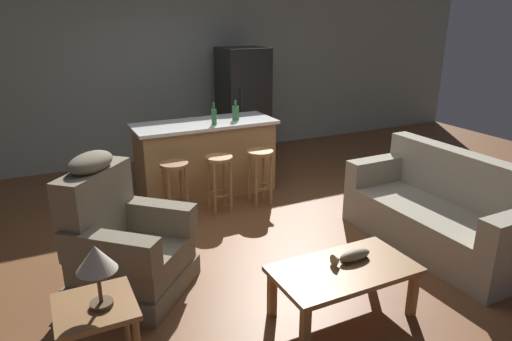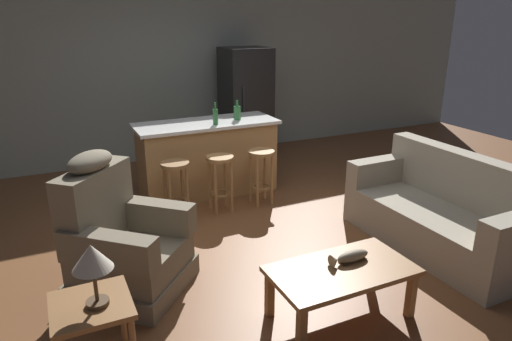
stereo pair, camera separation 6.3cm
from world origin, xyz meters
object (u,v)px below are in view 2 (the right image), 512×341
Objects in this scene: recliner_near_lamp at (122,243)px; bottle_short_amber at (237,112)px; couch at (442,215)px; kitchen_island at (207,158)px; bar_stool_left at (176,180)px; refrigerator at (246,104)px; bottle_tall_green at (215,116)px; coffee_table at (342,275)px; fish_figurine at (349,257)px; end_table at (92,317)px; bar_stool_right at (261,167)px; table_lamp at (92,260)px; bar_stool_middle at (220,173)px.

bottle_short_amber reaches higher than recliner_near_lamp.
kitchen_island reaches higher than couch.
bottle_short_amber is (1.01, 0.58, 0.57)m from bar_stool_left.
bar_stool_left is (-0.60, -0.63, -0.01)m from kitchen_island.
refrigerator is 6.42× the size of bottle_tall_green.
fish_figurine reaches higher than coffee_table.
kitchen_island is at bearing 57.85° from end_table.
bar_stool_right is at bearing -57.71° from couch.
refrigerator reaches higher than bar_stool_left.
table_lamp reaches higher than bar_stool_middle.
end_table is 3.21m from bottle_tall_green.
table_lamp reaches higher than couch.
refrigerator is at bearing 47.76° from kitchen_island.
coffee_table is 0.61× the size of kitchen_island.
bottle_short_amber is (-0.06, 0.58, 0.57)m from bar_stool_right.
coffee_table is 2.92m from kitchen_island.
coffee_table is 1.67m from couch.
recliner_near_lamp is at bearing -135.92° from bottle_short_amber.
refrigerator is (1.69, 1.83, 0.41)m from bar_stool_left.
refrigerator reaches higher than bottle_short_amber.
couch reaches higher than bar_stool_left.
refrigerator reaches higher than bar_stool_middle.
bar_stool_right is at bearing 79.17° from coffee_table.
bottle_short_amber is at bearing 86.67° from recliner_near_lamp.
refrigerator reaches higher than recliner_near_lamp.
bar_stool_right reaches higher than coffee_table.
recliner_near_lamp is 2.59m from bottle_short_amber.
couch is 2.74m from bottle_short_amber.
end_table is 0.32× the size of refrigerator.
bar_stool_left is 2.70× the size of bottle_short_amber.
bar_stool_middle is (1.64, 2.18, -0.40)m from table_lamp.
fish_figurine is 1.88m from end_table.
coffee_table is 0.58× the size of couch.
bar_stool_right is 1.97m from refrigerator.
recliner_near_lamp reaches higher than table_lamp.
table_lamp is (-0.31, -1.01, 0.45)m from recliner_near_lamp.
bottle_tall_green reaches higher than bottle_short_amber.
bottle_tall_green is (0.12, 0.44, 0.58)m from bar_stool_middle.
bottle_short_amber is at bearing 21.14° from bottle_tall_green.
kitchen_island reaches higher than bar_stool_middle.
table_lamp is (-1.74, 0.10, 0.50)m from coffee_table.
kitchen_island is 1.02× the size of refrigerator.
table_lamp is (0.04, -0.04, 0.41)m from end_table.
end_table is 0.41m from table_lamp.
table_lamp is 2.76m from bar_stool_middle.
couch is at bearing -38.58° from bar_stool_left.
bar_stool_middle is at bearing 53.05° from table_lamp.
recliner_near_lamp is at bearing 145.25° from fish_figurine.
kitchen_island is (1.75, 2.78, 0.02)m from end_table.
recliner_near_lamp reaches higher than kitchen_island.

